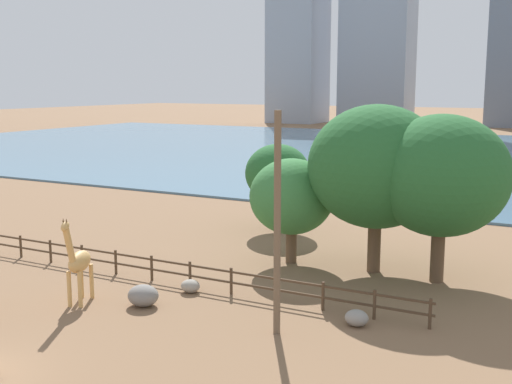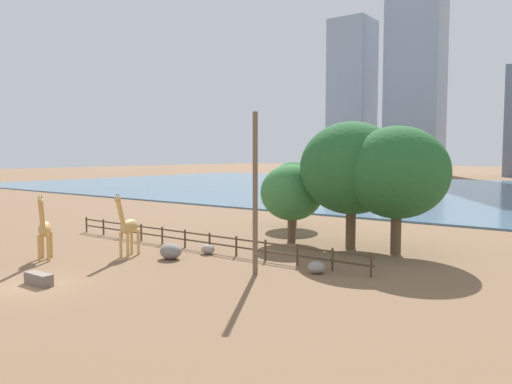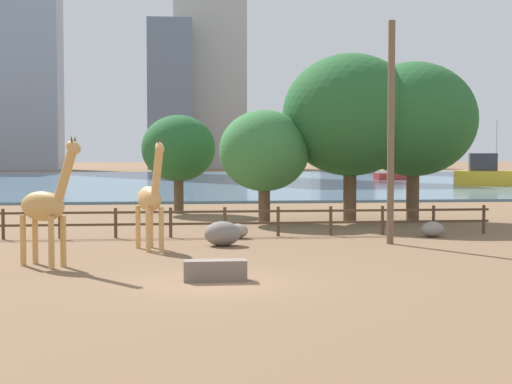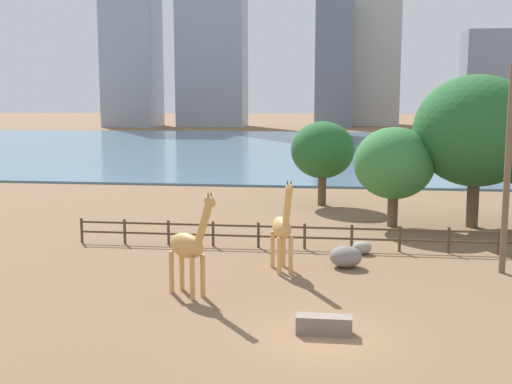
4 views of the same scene
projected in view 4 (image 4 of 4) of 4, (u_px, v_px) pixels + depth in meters
name	position (u px, v px, depth m)	size (l,w,h in m)	color
ground_plane	(336.00, 147.00, 98.94)	(400.00, 400.00, 0.00)	brown
harbor_water	(336.00, 148.00, 95.98)	(180.00, 86.00, 0.20)	slate
giraffe_tall	(189.00, 246.00, 24.48)	(2.41, 2.04, 4.20)	tan
giraffe_companion	(282.00, 228.00, 27.89)	(1.30, 2.54, 4.21)	tan
utility_pole	(507.00, 171.00, 27.31)	(0.28, 0.28, 8.92)	brown
boulder_by_pole	(362.00, 248.00, 31.29)	(0.94, 0.84, 0.63)	gray
boulder_small	(346.00, 257.00, 28.82)	(1.44, 1.29, 0.97)	gray
feeding_trough	(324.00, 325.00, 20.72)	(1.80, 0.60, 0.60)	#72665B
enclosure_fence	(329.00, 235.00, 32.11)	(26.12, 0.14, 1.30)	#4C3826
tree_left_large	(394.00, 163.00, 37.49)	(4.69, 4.69, 5.88)	brown
tree_right_tall	(323.00, 150.00, 44.98)	(4.44, 4.44, 5.93)	brown
tree_left_small	(476.00, 131.00, 37.08)	(7.19, 7.19, 8.91)	brown
skyline_tower_needle	(131.00, 26.00, 164.59)	(13.05, 13.10, 51.63)	#939EAD
skyline_tower_glass	(334.00, 64.00, 167.64)	(9.54, 13.75, 32.23)	slate
skyline_block_left	(487.00, 78.00, 178.19)	(13.41, 12.75, 25.73)	gray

